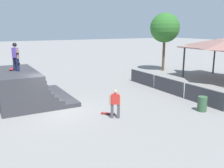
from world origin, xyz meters
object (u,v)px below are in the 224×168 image
object	(u,v)px
skateboard_on_ground	(108,113)
trash_bin	(202,104)
bystander_walking	(115,102)
skateboard_on_deck	(12,69)
skater_on_deck	(15,55)
tree_far_back	(165,28)

from	to	relation	value
skateboard_on_ground	trash_bin	world-z (taller)	trash_bin
bystander_walking	trash_bin	distance (m)	5.08
skateboard_on_ground	skateboard_on_deck	bearing A→B (deg)	-11.83
skateboard_on_deck	trash_bin	distance (m)	11.69
skater_on_deck	skateboard_on_deck	size ratio (longest dim) A/B	2.09
skateboard_on_ground	trash_bin	distance (m)	5.39
skater_on_deck	trash_bin	xyz separation A→B (m)	(6.66, 8.86, -2.60)
skateboard_on_deck	bystander_walking	bearing A→B (deg)	51.41
tree_far_back	trash_bin	world-z (taller)	tree_far_back
trash_bin	skater_on_deck	bearing A→B (deg)	-126.92
skateboard_on_deck	tree_far_back	distance (m)	16.96
tree_far_back	trash_bin	distance (m)	14.37
skateboard_on_deck	bystander_walking	size ratio (longest dim) A/B	0.54
skateboard_on_deck	skateboard_on_ground	size ratio (longest dim) A/B	1.15
skateboard_on_ground	tree_far_back	world-z (taller)	tree_far_back
bystander_walking	skateboard_on_ground	world-z (taller)	bystander_walking
bystander_walking	trash_bin	size ratio (longest dim) A/B	1.81
skateboard_on_deck	trash_bin	xyz separation A→B (m)	(7.16, 9.09, -1.67)
skateboard_on_deck	trash_bin	bearing A→B (deg)	66.99
skateboard_on_ground	tree_far_back	xyz separation A→B (m)	(-9.75, 11.99, 4.54)
skater_on_deck	skateboard_on_ground	size ratio (longest dim) A/B	2.40
skater_on_deck	skateboard_on_deck	xyz separation A→B (m)	(-0.50, -0.23, -0.93)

